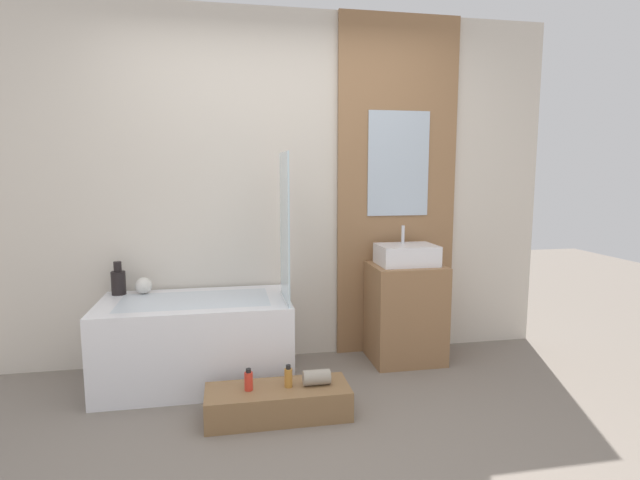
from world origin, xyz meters
TOP-DOWN VIEW (x-y plane):
  - ground_plane at (0.00, 0.00)m, footprint 12.00×12.00m
  - wall_tiled_back at (0.00, 1.58)m, footprint 4.20×0.06m
  - wall_wood_accent at (0.90, 1.53)m, footprint 0.95×0.04m
  - bathtub at (-0.64, 1.18)m, footprint 1.26×0.70m
  - glass_shower_screen at (-0.04, 1.07)m, footprint 0.01×0.45m
  - wooden_step_bench at (-0.15, 0.57)m, footprint 0.84×0.32m
  - vanity_cabinet at (0.90, 1.29)m, footprint 0.53×0.44m
  - sink at (0.90, 1.29)m, footprint 0.43×0.32m
  - vase_tall_dark at (-1.17, 1.43)m, footprint 0.10×0.10m
  - vase_round_light at (-1.00, 1.42)m, footprint 0.12×0.12m
  - bottle_soap_primary at (-0.32, 0.57)m, footprint 0.05×0.05m
  - bottle_soap_secondary at (-0.08, 0.57)m, footprint 0.05×0.05m
  - towel_roll at (0.08, 0.57)m, footprint 0.16×0.09m

SIDE VIEW (x-z plane):
  - ground_plane at x=0.00m, z-range 0.00..0.00m
  - wooden_step_bench at x=-0.15m, z-range 0.00..0.18m
  - towel_roll at x=0.08m, z-range 0.18..0.27m
  - bottle_soap_primary at x=-0.32m, z-range 0.17..0.30m
  - bottle_soap_secondary at x=-0.08m, z-range 0.17..0.30m
  - bathtub at x=-0.64m, z-range 0.00..0.58m
  - vanity_cabinet at x=0.90m, z-range 0.00..0.74m
  - vase_round_light at x=-1.00m, z-range 0.57..0.69m
  - vase_tall_dark at x=-1.17m, z-range 0.55..0.79m
  - sink at x=0.90m, z-range 0.67..0.96m
  - glass_shower_screen at x=-0.04m, z-range 0.57..1.55m
  - wall_tiled_back at x=0.00m, z-range 0.00..2.60m
  - wall_wood_accent at x=0.90m, z-range 0.01..2.61m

